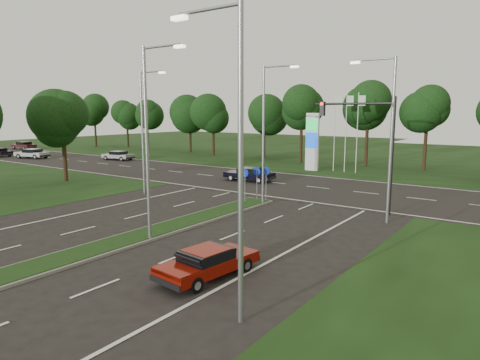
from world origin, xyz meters
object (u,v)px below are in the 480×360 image
Objects in this scene: far_car_a at (118,155)px; navy_sedan at (249,174)px; far_car_b at (32,153)px; far_car_d at (24,145)px; red_sedan at (208,262)px.

navy_sedan is at bearing -109.29° from far_car_a.
far_car_b is 1.06× the size of far_car_d.
far_car_a is (-34.56, 23.48, 0.03)m from red_sedan.
far_car_b is at bearing 164.50° from red_sedan.
far_car_b is (-10.98, -5.30, 0.05)m from far_car_a.
navy_sedan reaches higher than red_sedan.
far_car_a is at bearing -99.17° from far_car_d.
navy_sedan is at bearing 126.72° from red_sedan.
far_car_b is (-34.13, -1.22, 0.03)m from navy_sedan.
far_car_d is at bearing 77.40° from navy_sedan.
red_sedan is at bearing -127.12° from far_car_b.
far_car_d is at bearing 77.53° from far_car_a.
far_car_a is at bearing 73.82° from navy_sedan.
far_car_a is at bearing -79.59° from far_car_b.
far_car_d is (-49.05, 5.51, 0.02)m from navy_sedan.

